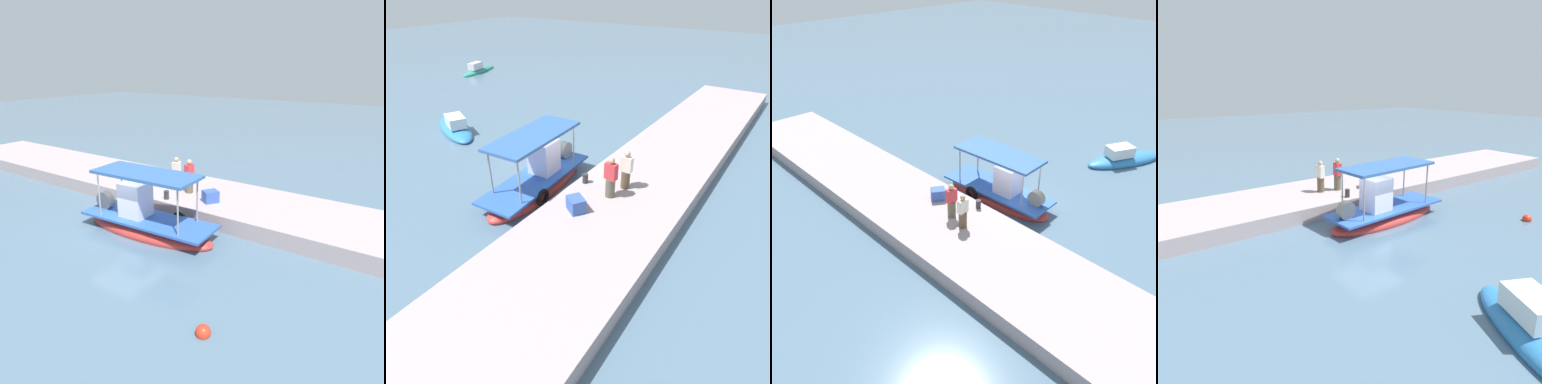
% 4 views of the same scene
% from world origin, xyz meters
% --- Properties ---
extents(ground_plane, '(120.00, 120.00, 0.00)m').
position_xyz_m(ground_plane, '(0.00, 0.00, 0.00)').
color(ground_plane, slate).
extents(dock_quay, '(36.00, 4.61, 0.71)m').
position_xyz_m(dock_quay, '(0.00, -4.21, 0.36)').
color(dock_quay, '#A69697').
rests_on(dock_quay, ground_plane).
extents(main_fishing_boat, '(6.25, 2.26, 2.98)m').
position_xyz_m(main_fishing_boat, '(-1.06, -0.21, 0.47)').
color(main_fishing_boat, '#C43530').
rests_on(main_fishing_boat, ground_plane).
extents(fisherman_near_bollard, '(0.41, 0.50, 1.69)m').
position_xyz_m(fisherman_near_bollard, '(-0.86, -3.69, 1.48)').
color(fisherman_near_bollard, brown).
rests_on(fisherman_near_bollard, dock_quay).
extents(fisherman_by_crate, '(0.36, 0.46, 1.63)m').
position_xyz_m(fisherman_by_crate, '(0.06, -3.88, 1.45)').
color(fisherman_by_crate, brown).
rests_on(fisherman_by_crate, dock_quay).
extents(mooring_bollard, '(0.24, 0.24, 0.41)m').
position_xyz_m(mooring_bollard, '(-0.50, -2.32, 0.92)').
color(mooring_bollard, '#2D2D33').
rests_on(mooring_bollard, dock_quay).
extents(cargo_crate, '(0.82, 0.86, 0.55)m').
position_xyz_m(cargo_crate, '(-2.42, -3.14, 0.99)').
color(cargo_crate, '#3759B0').
rests_on(cargo_crate, dock_quay).
extents(marker_buoy, '(0.42, 0.42, 0.42)m').
position_xyz_m(marker_buoy, '(-6.42, 3.69, 0.08)').
color(marker_buoy, red).
rests_on(marker_buoy, ground_plane).
extents(moored_boat_near, '(3.62, 5.28, 1.34)m').
position_xyz_m(moored_boat_near, '(1.40, 8.41, 0.20)').
color(moored_boat_near, '#2D7ABC').
rests_on(moored_boat_near, ground_plane).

